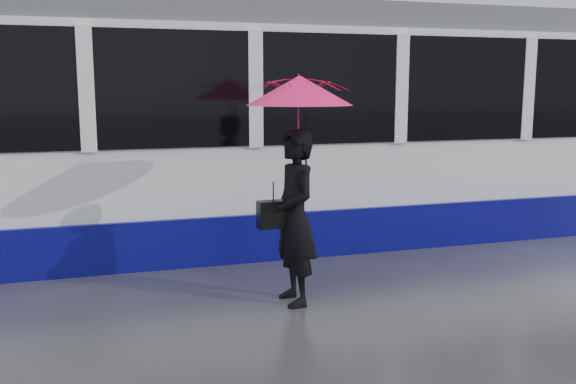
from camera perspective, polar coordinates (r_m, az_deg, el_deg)
name	(u,v)px	position (r m, az deg, el deg)	size (l,w,h in m)	color
ground	(263,293)	(7.10, -2.25, -8.99)	(90.00, 90.00, 0.00)	#2B2A2F
rails	(218,241)	(9.44, -6.23, -4.32)	(34.00, 1.51, 0.02)	#3F3D38
tram	(127,131)	(9.04, -14.15, 5.30)	(26.00, 2.56, 3.35)	white
woman	(295,218)	(6.57, 0.58, -2.28)	(0.66, 0.43, 1.82)	black
umbrella	(299,111)	(6.46, 1.02, 7.19)	(1.13, 1.13, 1.23)	#FB1571
handbag	(273,214)	(6.52, -1.31, -1.99)	(0.33, 0.16, 0.46)	black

